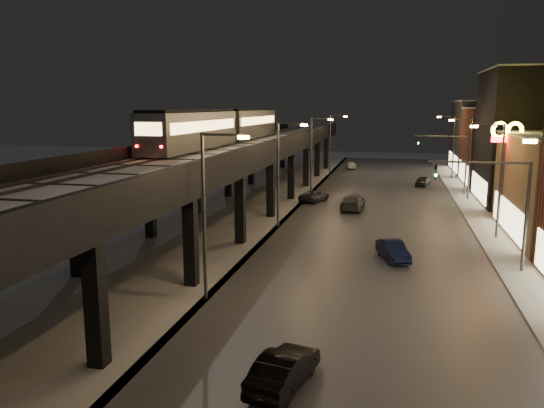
{
  "coord_description": "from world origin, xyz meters",
  "views": [
    {
      "loc": [
        8.98,
        -12.72,
        10.33
      ],
      "look_at": [
        2.44,
        15.3,
        5.0
      ],
      "focal_mm": 35.0,
      "sensor_mm": 36.0,
      "label": 1
    }
  ],
  "objects_px": {
    "car_mid_dark": "(353,202)",
    "car_onc_red": "(422,182)",
    "subway_train": "(224,126)",
    "car_mid_silver": "(314,196)",
    "car_far_white": "(351,165)",
    "car_onc_silver": "(393,251)",
    "car_near_white": "(284,370)"
  },
  "relations": [
    {
      "from": "car_mid_dark",
      "to": "car_onc_red",
      "type": "height_order",
      "value": "car_mid_dark"
    },
    {
      "from": "subway_train",
      "to": "car_mid_silver",
      "type": "bearing_deg",
      "value": 21.99
    },
    {
      "from": "subway_train",
      "to": "car_onc_red",
      "type": "height_order",
      "value": "subway_train"
    },
    {
      "from": "car_mid_dark",
      "to": "car_far_white",
      "type": "bearing_deg",
      "value": -83.27
    },
    {
      "from": "subway_train",
      "to": "car_mid_dark",
      "type": "relative_size",
      "value": 6.62
    },
    {
      "from": "car_onc_silver",
      "to": "car_far_white",
      "type": "bearing_deg",
      "value": 79.27
    },
    {
      "from": "car_mid_silver",
      "to": "car_mid_dark",
      "type": "xyz_separation_m",
      "value": [
        4.48,
        -3.73,
        0.16
      ]
    },
    {
      "from": "subway_train",
      "to": "car_far_white",
      "type": "bearing_deg",
      "value": 73.5
    },
    {
      "from": "car_near_white",
      "to": "car_far_white",
      "type": "xyz_separation_m",
      "value": [
        -3.41,
        70.25,
        -0.04
      ]
    },
    {
      "from": "car_near_white",
      "to": "car_far_white",
      "type": "bearing_deg",
      "value": -75.88
    },
    {
      "from": "subway_train",
      "to": "car_onc_red",
      "type": "xyz_separation_m",
      "value": [
        21.02,
        18.03,
        -7.7
      ]
    },
    {
      "from": "car_mid_dark",
      "to": "car_onc_silver",
      "type": "xyz_separation_m",
      "value": [
        4.1,
        -17.31,
        -0.13
      ]
    },
    {
      "from": "car_mid_silver",
      "to": "car_onc_red",
      "type": "height_order",
      "value": "car_onc_red"
    },
    {
      "from": "car_mid_silver",
      "to": "subway_train",
      "type": "bearing_deg",
      "value": 39.38
    },
    {
      "from": "subway_train",
      "to": "car_onc_silver",
      "type": "relative_size",
      "value": 9.05
    },
    {
      "from": "car_far_white",
      "to": "car_near_white",
      "type": "bearing_deg",
      "value": 85.51
    },
    {
      "from": "car_near_white",
      "to": "car_onc_silver",
      "type": "bearing_deg",
      "value": -90.71
    },
    {
      "from": "car_near_white",
      "to": "car_onc_red",
      "type": "distance_m",
      "value": 53.78
    },
    {
      "from": "subway_train",
      "to": "car_far_white",
      "type": "height_order",
      "value": "subway_train"
    },
    {
      "from": "car_onc_silver",
      "to": "car_mid_dark",
      "type": "bearing_deg",
      "value": 84.76
    },
    {
      "from": "car_near_white",
      "to": "car_mid_dark",
      "type": "distance_m",
      "value": 35.16
    },
    {
      "from": "subway_train",
      "to": "car_far_white",
      "type": "relative_size",
      "value": 9.28
    },
    {
      "from": "car_mid_silver",
      "to": "car_mid_dark",
      "type": "bearing_deg",
      "value": 157.57
    },
    {
      "from": "subway_train",
      "to": "car_mid_silver",
      "type": "relative_size",
      "value": 8.03
    },
    {
      "from": "car_mid_silver",
      "to": "car_near_white",
      "type": "bearing_deg",
      "value": 114.39
    },
    {
      "from": "car_mid_dark",
      "to": "car_onc_silver",
      "type": "relative_size",
      "value": 1.37
    },
    {
      "from": "subway_train",
      "to": "car_near_white",
      "type": "relative_size",
      "value": 8.49
    },
    {
      "from": "car_near_white",
      "to": "car_onc_red",
      "type": "relative_size",
      "value": 1.14
    },
    {
      "from": "car_far_white",
      "to": "subway_train",
      "type": "bearing_deg",
      "value": 66.24
    },
    {
      "from": "car_mid_dark",
      "to": "car_far_white",
      "type": "height_order",
      "value": "car_mid_dark"
    },
    {
      "from": "car_mid_silver",
      "to": "car_onc_silver",
      "type": "distance_m",
      "value": 22.73
    },
    {
      "from": "subway_train",
      "to": "car_near_white",
      "type": "xyz_separation_m",
      "value": [
        13.77,
        -35.26,
        -7.64
      ]
    }
  ]
}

